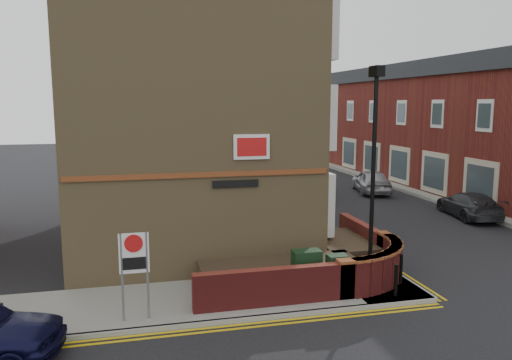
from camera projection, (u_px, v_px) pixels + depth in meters
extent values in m
plane|color=black|center=(333.00, 313.00, 13.02)|extent=(120.00, 120.00, 0.00)
cube|color=gray|center=(193.00, 301.00, 13.64)|extent=(13.00, 3.00, 0.12)
cube|color=gray|center=(260.00, 197.00, 28.84)|extent=(2.00, 32.00, 0.12)
cube|color=gray|center=(459.00, 198.00, 28.50)|extent=(4.00, 40.00, 0.12)
cube|color=gray|center=(200.00, 324.00, 12.20)|extent=(13.00, 0.15, 0.12)
cube|color=gray|center=(276.00, 196.00, 29.07)|extent=(0.15, 32.00, 0.12)
cube|color=gray|center=(428.00, 199.00, 28.04)|extent=(0.15, 40.00, 0.12)
cube|color=gold|center=(201.00, 331.00, 11.97)|extent=(13.00, 0.28, 0.01)
cube|color=gold|center=(281.00, 197.00, 29.14)|extent=(0.28, 32.00, 0.01)
cube|color=olive|center=(184.00, 98.00, 19.15)|extent=(8.00, 10.00, 11.00)
cube|color=brown|center=(202.00, 175.00, 14.67)|extent=(7.80, 0.06, 0.15)
cube|color=white|center=(252.00, 147.00, 14.88)|extent=(1.10, 0.05, 0.75)
cube|color=black|center=(235.00, 184.00, 14.94)|extent=(1.40, 0.04, 0.22)
cylinder|color=black|center=(373.00, 185.00, 14.06)|extent=(0.12, 0.12, 6.00)
cylinder|color=black|center=(369.00, 274.00, 14.46)|extent=(0.20, 0.20, 0.80)
cube|color=black|center=(377.00, 71.00, 13.58)|extent=(0.25, 0.50, 0.30)
cube|color=black|center=(306.00, 271.00, 14.09)|extent=(0.80, 0.45, 1.20)
cube|color=black|center=(337.00, 274.00, 13.99)|extent=(0.55, 0.40, 1.10)
cylinder|color=black|center=(396.00, 280.00, 13.78)|extent=(0.11, 0.11, 0.90)
cylinder|color=black|center=(401.00, 269.00, 14.68)|extent=(0.11, 0.11, 0.90)
cylinder|color=slate|center=(122.00, 278.00, 12.08)|extent=(0.06, 0.06, 2.20)
cylinder|color=slate|center=(147.00, 276.00, 12.22)|extent=(0.06, 0.06, 2.20)
cube|color=white|center=(134.00, 253.00, 12.06)|extent=(0.72, 0.04, 1.00)
cylinder|color=red|center=(134.00, 243.00, 12.00)|extent=(0.44, 0.02, 0.44)
cube|color=maroon|center=(444.00, 133.00, 32.17)|extent=(5.00, 30.00, 7.00)
cube|color=#25282C|center=(448.00, 70.00, 31.56)|extent=(5.40, 30.40, 1.00)
cube|color=beige|center=(325.00, 121.00, 52.35)|extent=(5.00, 12.00, 7.00)
cube|color=#25282C|center=(326.00, 83.00, 51.73)|extent=(5.40, 12.40, 1.00)
cylinder|color=#382B1E|center=(269.00, 160.00, 26.56)|extent=(0.24, 0.24, 4.55)
sphere|color=#1B4316|center=(269.00, 111.00, 26.17)|extent=(3.64, 3.64, 3.64)
sphere|color=#1B4316|center=(278.00, 127.00, 26.10)|extent=(2.60, 2.60, 2.60)
sphere|color=#1B4316|center=(262.00, 120.00, 26.55)|extent=(2.86, 2.86, 2.86)
cylinder|color=#382B1E|center=(239.00, 144.00, 34.21)|extent=(0.24, 0.24, 5.04)
sphere|color=#1B4316|center=(239.00, 101.00, 33.77)|extent=(4.03, 4.03, 4.03)
sphere|color=#1B4316|center=(245.00, 115.00, 33.72)|extent=(2.88, 2.88, 2.88)
sphere|color=#1B4316|center=(233.00, 109.00, 34.17)|extent=(3.17, 3.17, 3.17)
cylinder|color=#382B1E|center=(220.00, 138.00, 41.92)|extent=(0.24, 0.24, 4.76)
sphere|color=#1B4316|center=(219.00, 105.00, 41.51)|extent=(3.81, 3.81, 3.81)
sphere|color=#1B4316|center=(225.00, 116.00, 41.45)|extent=(2.72, 2.72, 2.72)
sphere|color=#1B4316|center=(215.00, 111.00, 41.89)|extent=(2.99, 2.99, 2.99)
cylinder|color=black|center=(236.00, 153.00, 37.33)|extent=(0.10, 0.10, 3.20)
imported|color=black|center=(236.00, 125.00, 37.01)|extent=(0.20, 0.16, 1.00)
imported|color=#9B9FA2|center=(304.00, 187.00, 28.96)|extent=(1.46, 3.76, 1.22)
imported|color=maroon|center=(308.00, 183.00, 29.61)|extent=(4.17, 5.79, 1.46)
imported|color=#2A2B2E|center=(469.00, 205.00, 23.79)|extent=(2.40, 4.44, 1.22)
imported|color=#9B9BA2|center=(371.00, 181.00, 30.40)|extent=(2.56, 4.48, 1.44)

